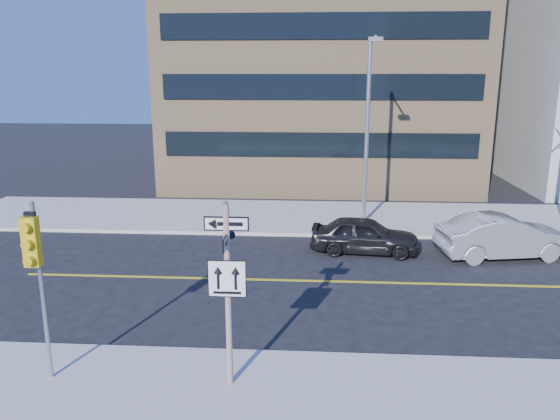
# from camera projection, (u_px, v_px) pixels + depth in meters

# --- Properties ---
(ground) EXTENTS (120.00, 120.00, 0.00)m
(ground) POSITION_uv_depth(u_px,v_px,m) (245.00, 336.00, 14.32)
(ground) COLOR black
(ground) RESTS_ON ground
(sign_pole) EXTENTS (0.92, 0.92, 4.06)m
(sign_pole) POSITION_uv_depth(u_px,v_px,m) (228.00, 285.00, 11.29)
(sign_pole) COLOR beige
(sign_pole) RESTS_ON near_sidewalk
(traffic_signal) EXTENTS (0.32, 0.45, 4.00)m
(traffic_signal) POSITION_uv_depth(u_px,v_px,m) (34.00, 256.00, 11.25)
(traffic_signal) COLOR gray
(traffic_signal) RESTS_ON near_sidewalk
(parked_car_a) EXTENTS (2.02, 4.22, 1.39)m
(parked_car_a) POSITION_uv_depth(u_px,v_px,m) (365.00, 235.00, 20.79)
(parked_car_a) COLOR black
(parked_car_a) RESTS_ON ground
(parked_car_b) EXTENTS (2.52, 5.09, 1.60)m
(parked_car_b) POSITION_uv_depth(u_px,v_px,m) (504.00, 237.00, 20.22)
(parked_car_b) COLOR gray
(parked_car_b) RESTS_ON ground
(streetlight_a) EXTENTS (0.55, 2.25, 8.00)m
(streetlight_a) POSITION_uv_depth(u_px,v_px,m) (368.00, 120.00, 23.31)
(streetlight_a) COLOR gray
(streetlight_a) RESTS_ON far_sidewalk
(building_brick) EXTENTS (18.00, 18.00, 18.00)m
(building_brick) POSITION_uv_depth(u_px,v_px,m) (321.00, 37.00, 36.18)
(building_brick) COLOR tan
(building_brick) RESTS_ON ground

